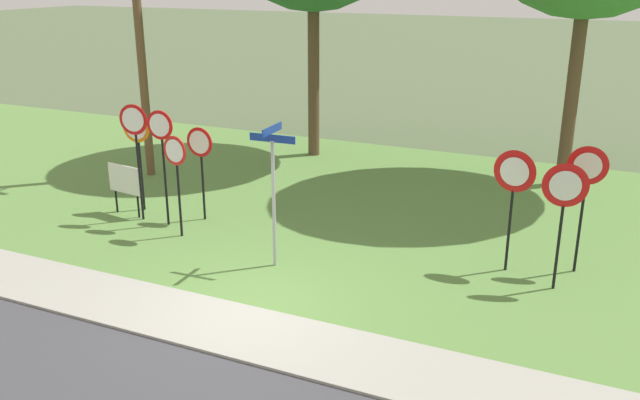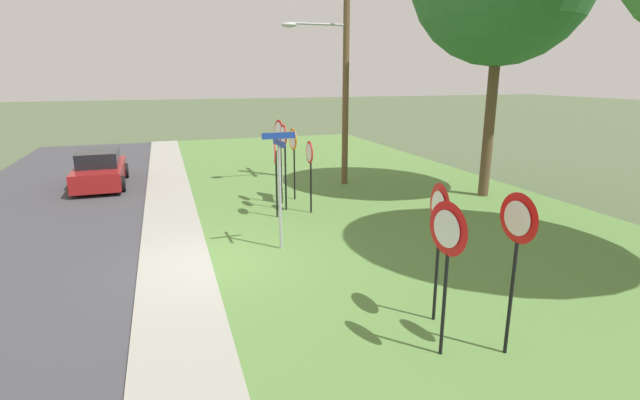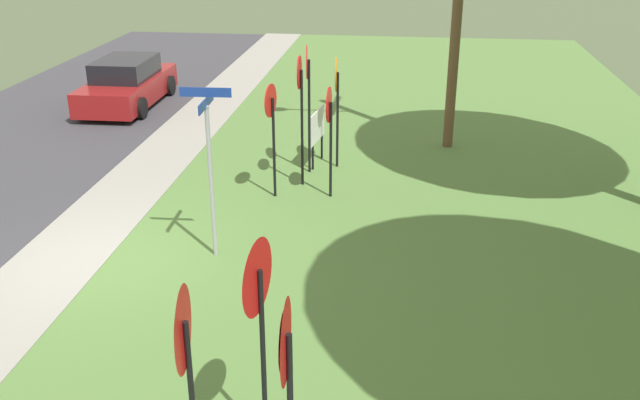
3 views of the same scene
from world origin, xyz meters
name	(u,v)px [view 2 (image 2 of 3)]	position (x,y,z in m)	size (l,w,h in m)	color
ground_plane	(212,265)	(0.00, 0.00, 0.00)	(160.00, 160.00, 0.00)	#4C5B3D
sidewalk_strip	(176,268)	(0.00, -0.80, 0.03)	(44.00, 1.60, 0.06)	#99968C
grass_median	(439,237)	(0.00, 6.00, 0.02)	(44.00, 12.00, 0.04)	#567F3D
stop_sign_near_left	(284,149)	(-3.83, 2.72, 2.00)	(0.67, 0.10, 2.73)	black
stop_sign_near_right	(310,161)	(-3.26, 3.38, 1.67)	(0.70, 0.10, 2.26)	black
stop_sign_far_left	(280,143)	(-4.61, 2.76, 2.07)	(0.70, 0.13, 2.80)	black
stop_sign_far_center	(275,163)	(-3.13, 2.26, 1.70)	(0.65, 0.13, 2.32)	black
stop_sign_far_right	(293,148)	(-5.02, 3.33, 1.83)	(0.73, 0.11, 2.46)	black
yield_sign_near_left	(446,243)	(4.81, 2.97, 1.87)	(0.81, 0.14, 2.45)	black
yield_sign_near_right	(438,220)	(3.84, 3.44, 1.89)	(0.82, 0.16, 2.47)	black
yield_sign_far_left	(516,236)	(5.10, 3.94, 1.97)	(0.75, 0.11, 2.57)	black
street_name_post	(280,181)	(-0.46, 1.75, 1.76)	(0.96, 0.82, 2.89)	#9EA0A8
utility_pole	(341,67)	(-6.80, 5.72, 4.54)	(2.10, 2.58, 8.29)	brown
notice_board	(280,176)	(-5.15, 2.90, 0.87)	(1.09, 0.19, 1.25)	black
parked_hatchback_near	(100,170)	(-9.56, -3.30, 0.64)	(4.26, 1.95, 1.39)	maroon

